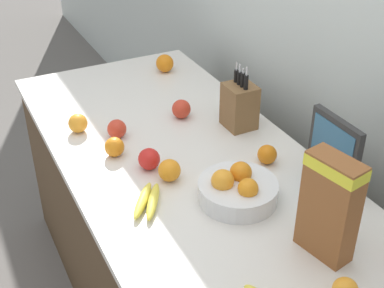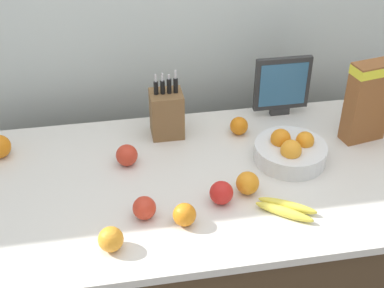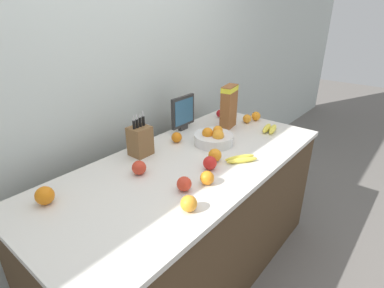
% 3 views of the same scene
% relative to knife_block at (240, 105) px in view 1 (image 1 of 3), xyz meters
% --- Properties ---
extents(wall_back, '(9.00, 0.06, 2.60)m').
position_rel_knife_block_xyz_m(wall_back, '(0.11, 0.36, 0.34)').
color(wall_back, silver).
rests_on(wall_back, ground_plane).
extents(counter, '(1.98, 0.89, 0.86)m').
position_rel_knife_block_xyz_m(counter, '(0.11, -0.30, -0.53)').
color(counter, '#4C3823').
rests_on(counter, ground_plane).
extents(knife_block, '(0.13, 0.12, 0.28)m').
position_rel_knife_block_xyz_m(knife_block, '(0.00, 0.00, 0.00)').
color(knife_block, brown).
rests_on(knife_block, counter).
extents(small_monitor, '(0.23, 0.03, 0.26)m').
position_rel_knife_block_xyz_m(small_monitor, '(0.49, 0.07, 0.04)').
color(small_monitor, '#2D2D2D').
rests_on(small_monitor, counter).
extents(cereal_box, '(0.18, 0.11, 0.33)m').
position_rel_knife_block_xyz_m(cereal_box, '(0.75, -0.16, 0.08)').
color(cereal_box, brown).
rests_on(cereal_box, counter).
extents(fruit_bowl, '(0.27, 0.27, 0.12)m').
position_rel_knife_block_xyz_m(fruit_bowl, '(0.43, -0.26, -0.05)').
color(fruit_bowl, silver).
rests_on(fruit_bowl, counter).
extents(banana_bunch_right, '(0.20, 0.17, 0.03)m').
position_rel_knife_block_xyz_m(banana_bunch_right, '(0.32, -0.54, -0.08)').
color(banana_bunch_right, yellow).
rests_on(banana_bunch_right, counter).
extents(apple_front, '(0.08, 0.08, 0.08)m').
position_rel_knife_block_xyz_m(apple_front, '(-0.17, -0.18, -0.06)').
color(apple_front, red).
rests_on(apple_front, counter).
extents(apple_rightmost, '(0.08, 0.08, 0.08)m').
position_rel_knife_block_xyz_m(apple_rightmost, '(0.12, -0.45, -0.06)').
color(apple_rightmost, red).
rests_on(apple_rightmost, counter).
extents(apple_rear, '(0.08, 0.08, 0.08)m').
position_rel_knife_block_xyz_m(apple_rear, '(-0.14, -0.48, -0.06)').
color(apple_rear, red).
rests_on(apple_rear, counter).
extents(orange_by_cereal, '(0.08, 0.08, 0.08)m').
position_rel_knife_block_xyz_m(orange_by_cereal, '(0.22, -0.42, -0.06)').
color(orange_by_cereal, orange).
rests_on(orange_by_cereal, counter).
extents(orange_near_bowl, '(0.08, 0.08, 0.08)m').
position_rel_knife_block_xyz_m(orange_near_bowl, '(-0.02, -0.54, -0.06)').
color(orange_near_bowl, orange).
rests_on(orange_near_bowl, counter).
extents(orange_back_center, '(0.08, 0.08, 0.08)m').
position_rel_knife_block_xyz_m(orange_back_center, '(-0.25, -0.61, -0.06)').
color(orange_back_center, orange).
rests_on(orange_back_center, counter).
extents(orange_mid_left, '(0.09, 0.09, 0.09)m').
position_rel_knife_block_xyz_m(orange_mid_left, '(-0.64, -0.05, -0.05)').
color(orange_mid_left, orange).
rests_on(orange_mid_left, counter).
extents(orange_front_right, '(0.07, 0.07, 0.07)m').
position_rel_knife_block_xyz_m(orange_front_right, '(0.28, -0.05, -0.06)').
color(orange_front_right, orange).
rests_on(orange_front_right, counter).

